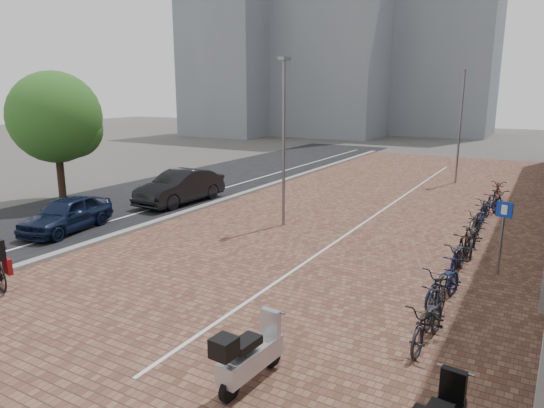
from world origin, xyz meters
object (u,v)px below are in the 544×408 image
(car_navy, at_px, (66,214))
(car_dark, at_px, (180,187))
(scooter_front, at_px, (251,353))
(parking_sign, at_px, (503,227))

(car_navy, height_order, car_dark, car_dark)
(car_dark, bearing_deg, scooter_front, -43.10)
(car_dark, bearing_deg, parking_sign, -8.62)
(parking_sign, bearing_deg, car_navy, -149.09)
(car_dark, xyz_separation_m, scooter_front, (10.85, -10.87, -0.17))
(car_dark, relative_size, scooter_front, 2.64)
(car_dark, distance_m, scooter_front, 15.36)
(car_navy, bearing_deg, parking_sign, 2.33)
(car_dark, height_order, parking_sign, parking_sign)
(parking_sign, bearing_deg, car_dark, -171.97)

